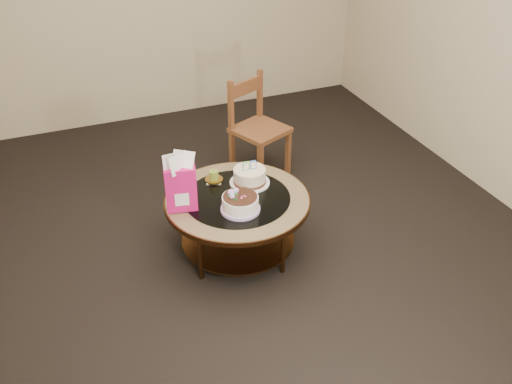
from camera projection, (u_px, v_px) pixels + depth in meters
name	position (u px, v px, depth m)	size (l,w,h in m)	color
ground	(238.00, 249.00, 4.21)	(5.00, 5.00, 0.00)	black
room_walls	(234.00, 45.00, 3.37)	(4.52, 5.02, 2.61)	#BBAE8D
coffee_table	(237.00, 207.00, 4.00)	(1.02, 1.02, 0.46)	#523017
decorated_cake	(240.00, 204.00, 3.80)	(0.27, 0.27, 0.16)	#BC9CDD
cream_cake	(250.00, 176.00, 4.08)	(0.29, 0.29, 0.18)	white
gift_bag	(180.00, 182.00, 3.74)	(0.22, 0.18, 0.41)	#EA166B
pillar_candle	(214.00, 178.00, 4.12)	(0.14, 0.14, 0.10)	#E0D35C
dining_chair	(257.00, 127.00, 4.89)	(0.54, 0.54, 0.88)	brown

